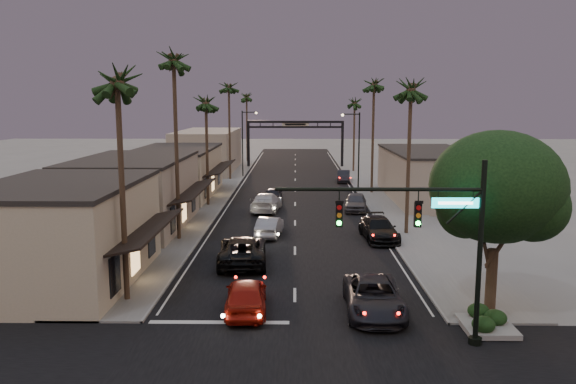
{
  "coord_description": "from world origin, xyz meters",
  "views": [
    {
      "loc": [
        0.02,
        -18.42,
        10.05
      ],
      "look_at": [
        -0.61,
        29.0,
        2.5
      ],
      "focal_mm": 35.0,
      "sensor_mm": 36.0,
      "label": 1
    }
  ],
  "objects_px": {
    "streetlight_left": "(245,138)",
    "arch": "(295,132)",
    "palm_rb": "(374,81)",
    "palm_far": "(247,95)",
    "corner_tree": "(499,191)",
    "oncoming_silver": "(269,227)",
    "palm_lb": "(173,55)",
    "traffic_signal": "(434,226)",
    "palm_rc": "(355,100)",
    "palm_la": "(117,74)",
    "oncoming_red": "(246,295)",
    "palm_ra": "(411,84)",
    "curbside_black": "(379,229)",
    "palm_ld": "(229,84)",
    "oncoming_pickup": "(242,250)",
    "curbside_near": "(374,297)",
    "streetlight_right": "(357,145)",
    "palm_lc": "(206,98)"
  },
  "relations": [
    {
      "from": "streetlight_right",
      "to": "palm_lb",
      "type": "xyz_separation_m",
      "value": [
        -15.52,
        -23.0,
        8.06
      ]
    },
    {
      "from": "palm_rc",
      "to": "oncoming_silver",
      "type": "height_order",
      "value": "palm_rc"
    },
    {
      "from": "palm_rb",
      "to": "streetlight_right",
      "type": "bearing_deg",
      "value": 149.24
    },
    {
      "from": "palm_lc",
      "to": "palm_rb",
      "type": "height_order",
      "value": "palm_rb"
    },
    {
      "from": "corner_tree",
      "to": "oncoming_silver",
      "type": "distance_m",
      "value": 20.19
    },
    {
      "from": "traffic_signal",
      "to": "corner_tree",
      "type": "height_order",
      "value": "corner_tree"
    },
    {
      "from": "curbside_near",
      "to": "corner_tree",
      "type": "bearing_deg",
      "value": 0.42
    },
    {
      "from": "palm_la",
      "to": "oncoming_silver",
      "type": "distance_m",
      "value": 19.02
    },
    {
      "from": "palm_ld",
      "to": "curbside_black",
      "type": "height_order",
      "value": "palm_ld"
    },
    {
      "from": "palm_la",
      "to": "oncoming_pickup",
      "type": "distance_m",
      "value": 13.64
    },
    {
      "from": "corner_tree",
      "to": "palm_lb",
      "type": "distance_m",
      "value": 24.36
    },
    {
      "from": "palm_la",
      "to": "palm_ra",
      "type": "distance_m",
      "value": 22.82
    },
    {
      "from": "palm_ld",
      "to": "oncoming_pickup",
      "type": "xyz_separation_m",
      "value": [
        5.29,
        -39.18,
        -11.54
      ]
    },
    {
      "from": "palm_lb",
      "to": "oncoming_silver",
      "type": "height_order",
      "value": "palm_lb"
    },
    {
      "from": "streetlight_right",
      "to": "palm_rb",
      "type": "relative_size",
      "value": 0.63
    },
    {
      "from": "palm_rc",
      "to": "palm_far",
      "type": "xyz_separation_m",
      "value": [
        -16.9,
        14.0,
        0.97
      ]
    },
    {
      "from": "corner_tree",
      "to": "streetlight_right",
      "type": "xyz_separation_m",
      "value": [
        -2.56,
        37.55,
        -0.65
      ]
    },
    {
      "from": "traffic_signal",
      "to": "palm_lb",
      "type": "height_order",
      "value": "palm_lb"
    },
    {
      "from": "palm_far",
      "to": "curbside_black",
      "type": "height_order",
      "value": "palm_far"
    },
    {
      "from": "traffic_signal",
      "to": "palm_ra",
      "type": "relative_size",
      "value": 0.64
    },
    {
      "from": "palm_ra",
      "to": "curbside_black",
      "type": "distance_m",
      "value": 11.03
    },
    {
      "from": "palm_rb",
      "to": "palm_far",
      "type": "height_order",
      "value": "palm_rb"
    },
    {
      "from": "curbside_near",
      "to": "curbside_black",
      "type": "height_order",
      "value": "curbside_black"
    },
    {
      "from": "palm_rb",
      "to": "palm_ld",
      "type": "bearing_deg",
      "value": 147.4
    },
    {
      "from": "corner_tree",
      "to": "oncoming_red",
      "type": "bearing_deg",
      "value": 179.3
    },
    {
      "from": "arch",
      "to": "streetlight_right",
      "type": "bearing_deg",
      "value": -74.53
    },
    {
      "from": "streetlight_left",
      "to": "arch",
      "type": "bearing_deg",
      "value": 60.03
    },
    {
      "from": "palm_la",
      "to": "palm_rc",
      "type": "height_order",
      "value": "palm_la"
    },
    {
      "from": "palm_rb",
      "to": "curbside_near",
      "type": "distance_m",
      "value": 38.57
    },
    {
      "from": "oncoming_silver",
      "to": "arch",
      "type": "bearing_deg",
      "value": -85.75
    },
    {
      "from": "streetlight_right",
      "to": "curbside_black",
      "type": "bearing_deg",
      "value": -91.81
    },
    {
      "from": "corner_tree",
      "to": "palm_far",
      "type": "relative_size",
      "value": 0.67
    },
    {
      "from": "palm_lc",
      "to": "palm_rb",
      "type": "distance_m",
      "value": 19.07
    },
    {
      "from": "palm_lb",
      "to": "oncoming_pickup",
      "type": "bearing_deg",
      "value": -49.44
    },
    {
      "from": "palm_lb",
      "to": "curbside_near",
      "type": "relative_size",
      "value": 2.59
    },
    {
      "from": "palm_far",
      "to": "oncoming_red",
      "type": "xyz_separation_m",
      "value": [
        5.94,
        -70.41,
        -10.61
      ]
    },
    {
      "from": "traffic_signal",
      "to": "palm_rc",
      "type": "distance_m",
      "value": 60.31
    },
    {
      "from": "arch",
      "to": "palm_far",
      "type": "height_order",
      "value": "palm_far"
    },
    {
      "from": "palm_rb",
      "to": "curbside_black",
      "type": "distance_m",
      "value": 24.78
    },
    {
      "from": "arch",
      "to": "palm_la",
      "type": "relative_size",
      "value": 1.15
    },
    {
      "from": "palm_rb",
      "to": "oncoming_red",
      "type": "bearing_deg",
      "value": -106.76
    },
    {
      "from": "corner_tree",
      "to": "palm_ld",
      "type": "relative_size",
      "value": 0.62
    },
    {
      "from": "palm_rb",
      "to": "palm_la",
      "type": "bearing_deg",
      "value": -116.17
    },
    {
      "from": "streetlight_left",
      "to": "palm_ra",
      "type": "relative_size",
      "value": 0.68
    },
    {
      "from": "streetlight_left",
      "to": "streetlight_right",
      "type": "bearing_deg",
      "value": -43.21
    },
    {
      "from": "palm_lb",
      "to": "oncoming_red",
      "type": "relative_size",
      "value": 3.1
    },
    {
      "from": "palm_la",
      "to": "oncoming_red",
      "type": "height_order",
      "value": "palm_la"
    },
    {
      "from": "streetlight_left",
      "to": "palm_ld",
      "type": "xyz_separation_m",
      "value": [
        -1.68,
        -3.0,
        7.09
      ]
    },
    {
      "from": "palm_lc",
      "to": "palm_lb",
      "type": "bearing_deg",
      "value": -90.0
    },
    {
      "from": "corner_tree",
      "to": "palm_rc",
      "type": "relative_size",
      "value": 0.72
    }
  ]
}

